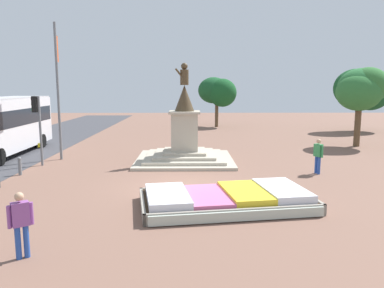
% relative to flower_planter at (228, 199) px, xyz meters
% --- Properties ---
extents(ground_plane, '(88.31, 88.31, 0.00)m').
position_rel_flower_planter_xyz_m(ground_plane, '(-1.52, 2.55, -0.26)').
color(ground_plane, brown).
extents(flower_planter, '(6.03, 3.84, 0.59)m').
position_rel_flower_planter_xyz_m(flower_planter, '(0.00, 0.00, 0.00)').
color(flower_planter, '#38281C').
rests_on(flower_planter, ground_plane).
extents(statue_monument, '(5.14, 5.14, 5.21)m').
position_rel_flower_planter_xyz_m(statue_monument, '(-1.50, 7.92, 0.75)').
color(statue_monument, '#B3A894').
rests_on(statue_monument, ground_plane).
extents(traffic_light_mid_block, '(0.42, 0.31, 3.51)m').
position_rel_flower_planter_xyz_m(traffic_light_mid_block, '(-8.86, 6.75, 2.17)').
color(traffic_light_mid_block, slate).
rests_on(traffic_light_mid_block, ground_plane).
extents(banner_pole, '(0.16, 0.69, 7.35)m').
position_rel_flower_planter_xyz_m(banner_pole, '(-8.33, 8.42, 3.63)').
color(banner_pole, slate).
rests_on(banner_pole, ground_plane).
extents(city_bus, '(2.63, 9.81, 3.36)m').
position_rel_flower_planter_xyz_m(city_bus, '(-12.06, 9.37, 1.68)').
color(city_bus, silver).
rests_on(city_bus, ground_plane).
extents(pedestrian_with_handbag, '(0.49, 0.39, 1.58)m').
position_rel_flower_planter_xyz_m(pedestrian_with_handbag, '(-5.16, -3.75, 0.65)').
color(pedestrian_with_handbag, '#264CA5').
rests_on(pedestrian_with_handbag, ground_plane).
extents(pedestrian_near_planter, '(0.36, 0.52, 1.62)m').
position_rel_flower_planter_xyz_m(pedestrian_near_planter, '(4.65, 4.78, 0.68)').
color(pedestrian_near_planter, '#264CA5').
rests_on(pedestrian_near_planter, ground_plane).
extents(kerb_bollard_mid_b, '(0.17, 0.17, 0.84)m').
position_rel_flower_planter_xyz_m(kerb_bollard_mid_b, '(-8.95, 4.65, 0.19)').
color(kerb_bollard_mid_b, slate).
rests_on(kerb_bollard_mid_b, ground_plane).
extents(park_tree_far_left, '(3.80, 3.82, 4.97)m').
position_rel_flower_planter_xyz_m(park_tree_far_left, '(1.64, 25.81, 3.28)').
color(park_tree_far_left, brown).
rests_on(park_tree_far_left, ground_plane).
extents(park_tree_behind_statue, '(5.41, 3.87, 5.62)m').
position_rel_flower_planter_xyz_m(park_tree_behind_statue, '(14.42, 21.69, 3.54)').
color(park_tree_behind_statue, brown).
rests_on(park_tree_behind_statue, ground_plane).
extents(park_tree_far_right, '(3.51, 3.40, 5.27)m').
position_rel_flower_planter_xyz_m(park_tree_far_right, '(10.29, 12.94, 3.62)').
color(park_tree_far_right, brown).
rests_on(park_tree_far_right, ground_plane).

